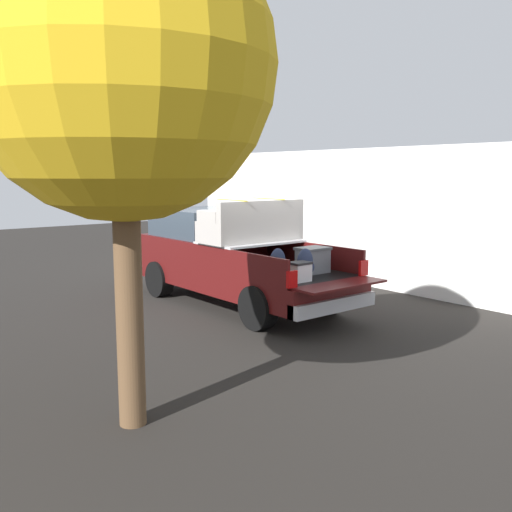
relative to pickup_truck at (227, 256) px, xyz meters
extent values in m
plane|color=black|center=(-0.37, 0.00, -0.99)|extent=(40.00, 40.00, 0.00)
cube|color=#470F0F|center=(-0.37, 0.00, -0.37)|extent=(5.50, 1.92, 0.47)
cube|color=black|center=(-1.57, 0.00, -0.12)|extent=(2.80, 1.80, 0.04)
cube|color=#470F0F|center=(-1.57, 0.93, 0.11)|extent=(2.80, 0.06, 0.50)
cube|color=#470F0F|center=(-1.57, -0.93, 0.11)|extent=(2.80, 0.06, 0.50)
cube|color=#470F0F|center=(-0.20, 0.00, 0.11)|extent=(0.06, 1.80, 0.50)
cube|color=#470F0F|center=(-3.25, 0.00, -0.12)|extent=(0.55, 1.80, 0.04)
cube|color=#B2B2B7|center=(-0.80, 0.00, 0.38)|extent=(1.25, 1.92, 0.04)
cube|color=#470F0F|center=(0.98, 0.00, 0.11)|extent=(2.30, 1.92, 0.50)
cube|color=#2D3842|center=(0.88, 0.00, 0.66)|extent=(1.94, 1.76, 0.60)
cube|color=#470F0F|center=(2.33, 0.00, 0.05)|extent=(0.40, 1.82, 0.38)
cube|color=#B2B2B7|center=(-3.09, 0.00, -0.49)|extent=(0.24, 1.92, 0.24)
cube|color=red|center=(-2.99, 0.88, 0.04)|extent=(0.06, 0.20, 0.28)
cube|color=red|center=(-2.99, -0.88, 0.04)|extent=(0.06, 0.20, 0.28)
cylinder|color=black|center=(1.38, 0.88, -0.59)|extent=(0.79, 0.30, 0.79)
cylinder|color=black|center=(1.38, -0.88, -0.59)|extent=(0.79, 0.30, 0.79)
cylinder|color=black|center=(-2.12, 0.88, -0.59)|extent=(0.79, 0.30, 0.79)
cylinder|color=black|center=(-2.12, -0.88, -0.59)|extent=(0.79, 0.30, 0.79)
cube|color=slate|center=(-2.20, -0.37, 0.12)|extent=(0.40, 0.55, 0.43)
cube|color=#505359|center=(-2.20, -0.37, 0.36)|extent=(0.44, 0.59, 0.05)
ellipsoid|color=#283351|center=(-2.40, 0.02, 0.16)|extent=(0.20, 0.35, 0.51)
ellipsoid|color=#283351|center=(-2.51, 0.02, 0.08)|extent=(0.09, 0.25, 0.23)
ellipsoid|color=#283351|center=(-2.10, 0.42, 0.16)|extent=(0.20, 0.34, 0.52)
ellipsoid|color=#283351|center=(-2.21, 0.42, 0.09)|extent=(0.09, 0.24, 0.23)
cube|color=white|center=(-2.67, 0.40, 0.05)|extent=(0.26, 0.34, 0.30)
cube|color=#262628|center=(-2.67, 0.40, 0.22)|extent=(0.28, 0.36, 0.04)
cube|color=#9E9993|center=(-0.80, 0.00, 0.61)|extent=(0.88, 2.07, 0.42)
cube|color=#9E9993|center=(-1.16, 0.00, 1.02)|extent=(0.16, 2.07, 0.40)
cube|color=#9E9993|center=(-0.75, 0.94, 0.93)|extent=(0.64, 0.20, 0.22)
cube|color=#9E9993|center=(-0.75, -0.94, 0.93)|extent=(0.64, 0.20, 0.22)
cube|color=yellow|center=(-0.80, 0.47, 1.23)|extent=(0.98, 0.03, 0.02)
cube|color=yellow|center=(-0.80, -0.47, 1.23)|extent=(0.98, 0.03, 0.02)
cube|color=white|center=(0.20, -3.81, 0.68)|extent=(11.84, 0.36, 3.33)
cylinder|color=brown|center=(-4.19, 4.33, 0.44)|extent=(0.29, 0.29, 2.86)
sphere|color=gold|center=(-4.19, 4.33, 2.83)|extent=(3.17, 3.17, 3.17)
cylinder|color=#3F4C66|center=(2.47, -3.14, -0.54)|extent=(0.56, 0.56, 0.90)
cylinder|color=#3F4C66|center=(2.47, -3.14, -0.05)|extent=(0.60, 0.60, 0.08)
camera|label=1|loc=(-9.61, 6.97, 1.75)|focal=39.52mm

